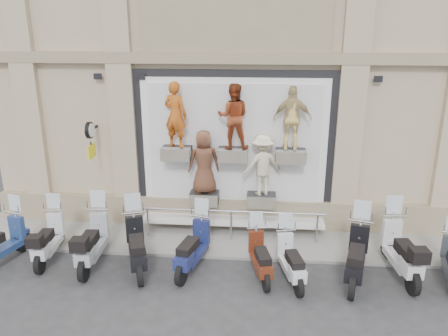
% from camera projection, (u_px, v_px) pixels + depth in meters
% --- Properties ---
extents(ground, '(90.00, 90.00, 0.00)m').
position_uv_depth(ground, '(225.00, 282.00, 10.09)').
color(ground, '#2E2E31').
rests_on(ground, ground).
extents(sidewalk, '(16.00, 2.20, 0.08)m').
position_uv_depth(sidewalk, '(231.00, 239.00, 12.07)').
color(sidewalk, gray).
rests_on(sidewalk, ground).
extents(building, '(14.00, 8.60, 12.00)m').
position_uv_depth(building, '(242.00, 16.00, 14.90)').
color(building, tan).
rests_on(building, ground).
extents(shop_vitrine, '(5.60, 0.96, 4.30)m').
position_uv_depth(shop_vitrine, '(236.00, 150.00, 11.94)').
color(shop_vitrine, black).
rests_on(shop_vitrine, ground).
extents(guard_rail, '(5.06, 0.10, 0.93)m').
position_uv_depth(guard_rail, '(231.00, 226.00, 11.84)').
color(guard_rail, '#9EA0A5').
rests_on(guard_rail, ground).
extents(clock_sign_bracket, '(0.10, 0.80, 1.02)m').
position_uv_depth(clock_sign_bracket, '(90.00, 135.00, 11.90)').
color(clock_sign_bracket, black).
rests_on(clock_sign_bracket, ground).
extents(scooter_b, '(0.76, 1.94, 1.54)m').
position_uv_depth(scooter_b, '(47.00, 231.00, 10.87)').
color(scooter_b, silver).
rests_on(scooter_b, ground).
extents(scooter_c, '(0.74, 2.12, 1.69)m').
position_uv_depth(scooter_c, '(92.00, 233.00, 10.60)').
color(scooter_c, '#91989D').
rests_on(scooter_c, ground).
extents(scooter_d, '(1.27, 2.17, 1.70)m').
position_uv_depth(scooter_d, '(136.00, 237.00, 10.40)').
color(scooter_d, black).
rests_on(scooter_d, ground).
extents(scooter_e, '(1.00, 2.05, 1.60)m').
position_uv_depth(scooter_e, '(193.00, 239.00, 10.38)').
color(scooter_e, '#171F51').
rests_on(scooter_e, ground).
extents(scooter_f, '(0.87, 1.80, 1.41)m').
position_uv_depth(scooter_f, '(261.00, 249.00, 10.12)').
color(scooter_f, '#521D0E').
rests_on(scooter_f, ground).
extents(scooter_g, '(0.90, 1.84, 1.44)m').
position_uv_depth(scooter_g, '(291.00, 252.00, 9.94)').
color(scooter_g, silver).
rests_on(scooter_g, ground).
extents(scooter_h, '(1.16, 2.21, 1.72)m').
position_uv_depth(scooter_h, '(357.00, 247.00, 9.89)').
color(scooter_h, black).
rests_on(scooter_h, ground).
extents(scooter_i, '(0.82, 2.19, 1.74)m').
position_uv_depth(scooter_i, '(402.00, 242.00, 10.10)').
color(scooter_i, silver).
rests_on(scooter_i, ground).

